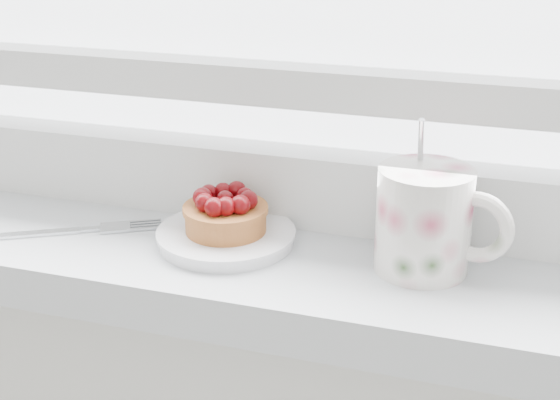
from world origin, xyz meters
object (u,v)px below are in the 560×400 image
at_px(saucer, 226,236).
at_px(raspberry_tart, 225,212).
at_px(fork, 64,231).
at_px(floral_mug, 427,218).

distance_m(saucer, raspberry_tart, 0.02).
bearing_deg(saucer, fork, -170.23).
xyz_separation_m(floral_mug, fork, (-0.32, -0.03, -0.04)).
height_order(raspberry_tart, fork, raspberry_tart).
relative_size(saucer, raspberry_tart, 1.65).
bearing_deg(raspberry_tart, saucer, 92.55).
bearing_deg(raspberry_tart, fork, -170.34).
distance_m(raspberry_tart, fork, 0.15).
bearing_deg(floral_mug, saucer, -179.33).
relative_size(saucer, floral_mug, 0.98).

